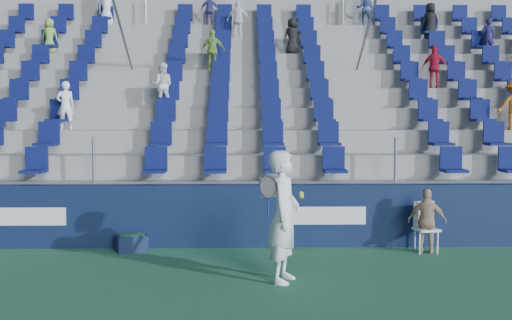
{
  "coord_description": "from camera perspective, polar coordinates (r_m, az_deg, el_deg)",
  "views": [
    {
      "loc": [
        -0.03,
        -9.1,
        2.53
      ],
      "look_at": [
        0.2,
        2.8,
        1.7
      ],
      "focal_mm": 45.0,
      "sensor_mm": 36.0,
      "label": 1
    }
  ],
  "objects": [
    {
      "name": "ball_bin",
      "position": [
        12.26,
        -11.01,
        -7.18
      ],
      "size": [
        0.65,
        0.55,
        0.31
      ],
      "color": "#0F1A39",
      "rests_on": "ground"
    },
    {
      "name": "tennis_player",
      "position": [
        9.75,
        2.5,
        -5.03
      ],
      "size": [
        0.73,
        0.84,
        2.0
      ],
      "color": "white",
      "rests_on": "ground"
    },
    {
      "name": "sponsor_wall",
      "position": [
        12.4,
        -0.95,
        -4.97
      ],
      "size": [
        24.0,
        0.32,
        1.2
      ],
      "color": "#101B3B",
      "rests_on": "ground"
    },
    {
      "name": "line_judge_chair",
      "position": [
        12.38,
        14.79,
        -5.44
      ],
      "size": [
        0.48,
        0.49,
        0.93
      ],
      "color": "white",
      "rests_on": "ground"
    },
    {
      "name": "grandstand",
      "position": [
        17.35,
        -1.03,
        2.69
      ],
      "size": [
        24.0,
        8.17,
        6.63
      ],
      "color": "gray",
      "rests_on": "ground"
    },
    {
      "name": "line_judge",
      "position": [
        12.23,
        14.98,
        -5.25
      ],
      "size": [
        0.75,
        0.48,
        1.19
      ],
      "primitive_type": "imported",
      "rotation": [
        0.0,
        0.0,
        2.84
      ],
      "color": "tan",
      "rests_on": "ground"
    },
    {
      "name": "ground",
      "position": [
        9.44,
        -0.9,
        -11.55
      ],
      "size": [
        70.0,
        70.0,
        0.0
      ],
      "primitive_type": "plane",
      "color": "#2B6643",
      "rests_on": "ground"
    }
  ]
}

